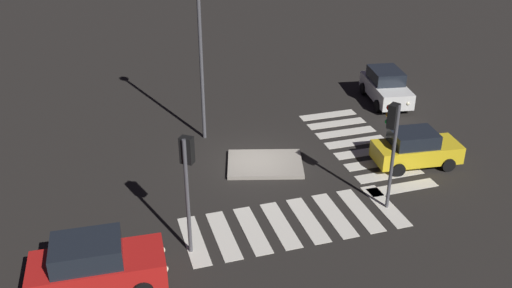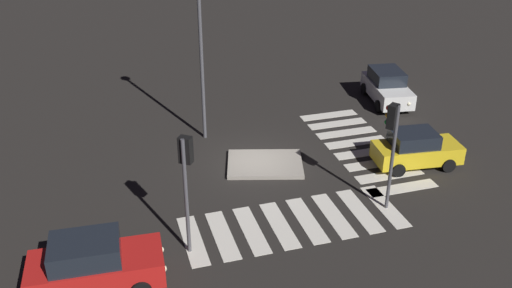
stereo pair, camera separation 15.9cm
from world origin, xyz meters
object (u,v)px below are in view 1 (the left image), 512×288
(car_white, at_px, (386,86))
(traffic_light_east, at_px, (392,131))
(car_red, at_px, (95,265))
(traffic_light_south, at_px, (187,167))
(street_lamp, at_px, (200,26))
(traffic_island, at_px, (265,164))
(car_yellow, at_px, (416,149))

(car_white, xyz_separation_m, traffic_light_east, (-5.50, -9.99, 2.53))
(traffic_light_east, bearing_deg, car_white, -66.64)
(car_red, height_order, traffic_light_south, traffic_light_south)
(street_lamp, bearing_deg, traffic_light_east, -56.16)
(traffic_island, relative_size, car_white, 0.89)
(traffic_light_south, relative_size, street_lamp, 0.53)
(traffic_light_south, bearing_deg, street_lamp, 21.53)
(car_white, relative_size, car_yellow, 1.10)
(traffic_island, xyz_separation_m, street_lamp, (-2.05, 3.74, 5.73))
(traffic_light_east, height_order, traffic_light_south, traffic_light_south)
(traffic_island, relative_size, street_lamp, 0.47)
(car_yellow, distance_m, traffic_light_south, 11.92)
(traffic_light_east, distance_m, traffic_light_south, 8.12)
(car_white, distance_m, traffic_light_east, 11.68)
(traffic_island, relative_size, car_yellow, 0.98)
(traffic_island, distance_m, car_white, 10.57)
(traffic_island, relative_size, traffic_light_east, 0.89)
(traffic_light_south, bearing_deg, car_white, -15.54)
(traffic_island, xyz_separation_m, traffic_light_east, (3.61, -4.70, 3.36))
(traffic_light_east, distance_m, street_lamp, 10.43)
(traffic_island, bearing_deg, car_yellow, -16.46)
(traffic_light_east, bearing_deg, car_yellow, -86.09)
(street_lamp, bearing_deg, car_white, 7.90)
(traffic_island, bearing_deg, car_white, 30.12)
(traffic_light_east, bearing_deg, traffic_island, -0.26)
(car_white, relative_size, traffic_light_south, 0.99)
(car_yellow, relative_size, street_lamp, 0.48)
(car_yellow, height_order, traffic_light_east, traffic_light_east)
(car_red, distance_m, traffic_light_east, 11.91)
(car_yellow, height_order, street_lamp, street_lamp)
(traffic_light_east, bearing_deg, street_lamp, -3.97)
(car_white, height_order, traffic_light_south, traffic_light_south)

